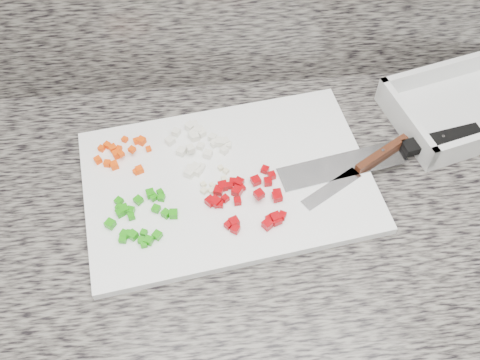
# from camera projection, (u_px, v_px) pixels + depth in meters

# --- Properties ---
(cabinet) EXTENTS (3.92, 0.62, 0.86)m
(cabinet) POSITION_uv_depth(u_px,v_px,m) (280.00, 302.00, 1.32)
(cabinet) COLOR white
(cabinet) RESTS_ON ground
(countertop) EXTENTS (3.96, 0.64, 0.04)m
(countertop) POSITION_uv_depth(u_px,v_px,m) (295.00, 203.00, 0.95)
(countertop) COLOR #6A655D
(countertop) RESTS_ON cabinet
(cutting_board) EXTENTS (0.54, 0.40, 0.02)m
(cutting_board) POSITION_uv_depth(u_px,v_px,m) (228.00, 181.00, 0.95)
(cutting_board) COLOR white
(cutting_board) RESTS_ON countertop
(carrot_pile) EXTENTS (0.10, 0.09, 0.02)m
(carrot_pile) POSITION_uv_depth(u_px,v_px,m) (122.00, 154.00, 0.97)
(carrot_pile) COLOR #F74505
(carrot_pile) RESTS_ON cutting_board
(onion_pile) EXTENTS (0.12, 0.13, 0.02)m
(onion_pile) POSITION_uv_depth(u_px,v_px,m) (198.00, 146.00, 0.97)
(onion_pile) COLOR white
(onion_pile) RESTS_ON cutting_board
(green_pepper_pile) EXTENTS (0.12, 0.11, 0.01)m
(green_pepper_pile) POSITION_uv_depth(u_px,v_px,m) (140.00, 217.00, 0.89)
(green_pepper_pile) COLOR #1C900D
(green_pepper_pile) RESTS_ON cutting_board
(red_pepper_pile) EXTENTS (0.14, 0.13, 0.02)m
(red_pepper_pile) POSITION_uv_depth(u_px,v_px,m) (249.00, 199.00, 0.91)
(red_pepper_pile) COLOR #9D0207
(red_pepper_pile) RESTS_ON cutting_board
(garlic_pile) EXTENTS (0.05, 0.06, 0.01)m
(garlic_pile) POSITION_uv_depth(u_px,v_px,m) (216.00, 183.00, 0.93)
(garlic_pile) COLOR #F2E8BB
(garlic_pile) RESTS_ON cutting_board
(chef_knife) EXTENTS (0.39, 0.12, 0.02)m
(chef_knife) POSITION_uv_depth(u_px,v_px,m) (408.00, 148.00, 0.97)
(chef_knife) COLOR silver
(chef_knife) RESTS_ON cutting_board
(paring_knife) EXTENTS (0.22, 0.14, 0.02)m
(paring_knife) POSITION_uv_depth(u_px,v_px,m) (369.00, 162.00, 0.95)
(paring_knife) COLOR silver
(paring_knife) RESTS_ON cutting_board
(tray) EXTENTS (0.31, 0.26, 0.06)m
(tray) POSITION_uv_depth(u_px,v_px,m) (463.00, 109.00, 1.03)
(tray) COLOR silver
(tray) RESTS_ON countertop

